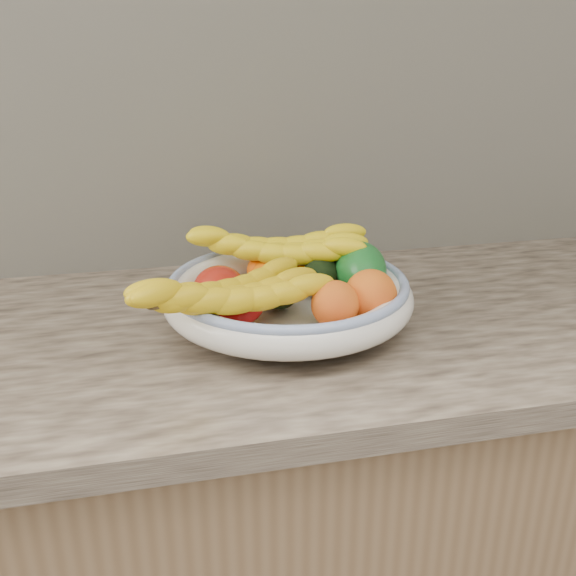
% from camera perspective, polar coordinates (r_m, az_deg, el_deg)
% --- Properties ---
extents(kitchen_counter, '(2.44, 0.66, 1.40)m').
position_cam_1_polar(kitchen_counter, '(1.29, -0.27, -20.66)').
color(kitchen_counter, brown).
rests_on(kitchen_counter, ground).
extents(fruit_bowl, '(0.39, 0.39, 0.08)m').
position_cam_1_polar(fruit_bowl, '(1.00, 0.00, -0.61)').
color(fruit_bowl, white).
rests_on(fruit_bowl, kitchen_counter).
extents(clementine_back_left, '(0.06, 0.06, 0.05)m').
position_cam_1_polar(clementine_back_left, '(1.10, -2.21, 1.63)').
color(clementine_back_left, '#FF6105').
rests_on(clementine_back_left, fruit_bowl).
extents(clementine_back_right, '(0.06, 0.06, 0.05)m').
position_cam_1_polar(clementine_back_right, '(1.10, 1.23, 1.75)').
color(clementine_back_right, '#E65704').
rests_on(clementine_back_right, fruit_bowl).
extents(clementine_back_mid, '(0.06, 0.06, 0.05)m').
position_cam_1_polar(clementine_back_mid, '(1.07, -1.88, 1.21)').
color(clementine_back_mid, orange).
rests_on(clementine_back_mid, fruit_bowl).
extents(tomato_left, '(0.10, 0.10, 0.07)m').
position_cam_1_polar(tomato_left, '(0.99, -6.12, -0.13)').
color(tomato_left, '#A51B0E').
rests_on(tomato_left, fruit_bowl).
extents(tomato_near_left, '(0.09, 0.09, 0.07)m').
position_cam_1_polar(tomato_near_left, '(0.94, -4.30, -1.24)').
color(tomato_near_left, '#AF080A').
rests_on(tomato_near_left, fruit_bowl).
extents(avocado_center, '(0.07, 0.10, 0.06)m').
position_cam_1_polar(avocado_center, '(0.99, -0.83, 0.10)').
color(avocado_center, black).
rests_on(avocado_center, fruit_bowl).
extents(avocado_right, '(0.09, 0.11, 0.06)m').
position_cam_1_polar(avocado_right, '(1.05, 3.05, 1.26)').
color(avocado_right, black).
rests_on(avocado_right, fruit_bowl).
extents(green_mango, '(0.11, 0.13, 0.11)m').
position_cam_1_polar(green_mango, '(1.04, 6.42, 1.65)').
color(green_mango, '#10581C').
rests_on(green_mango, fruit_bowl).
extents(peach_front, '(0.09, 0.09, 0.07)m').
position_cam_1_polar(peach_front, '(0.92, 4.21, -1.47)').
color(peach_front, orange).
rests_on(peach_front, fruit_bowl).
extents(peach_right, '(0.09, 0.09, 0.08)m').
position_cam_1_polar(peach_right, '(0.96, 7.35, -0.67)').
color(peach_right, orange).
rests_on(peach_right, fruit_bowl).
extents(banana_bunch_back, '(0.34, 0.21, 0.09)m').
position_cam_1_polar(banana_bunch_back, '(1.07, -1.07, 3.14)').
color(banana_bunch_back, yellow).
rests_on(banana_bunch_back, fruit_bowl).
extents(banana_bunch_front, '(0.33, 0.22, 0.09)m').
position_cam_1_polar(banana_bunch_front, '(0.90, -5.24, -1.02)').
color(banana_bunch_front, yellow).
rests_on(banana_bunch_front, fruit_bowl).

